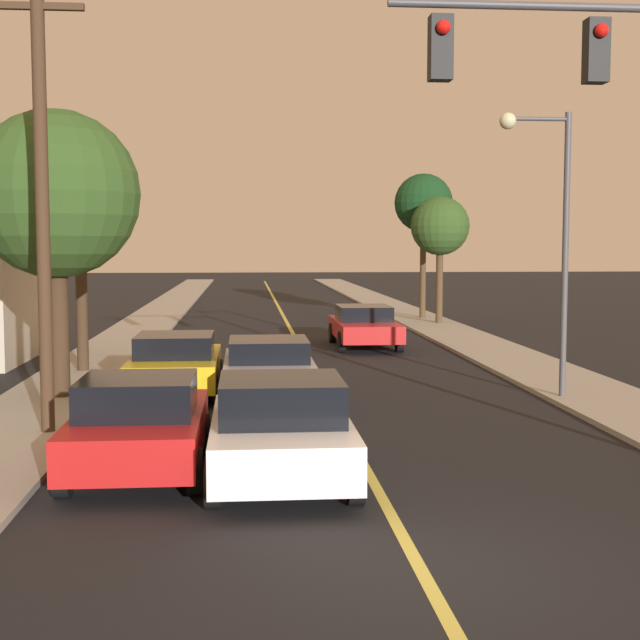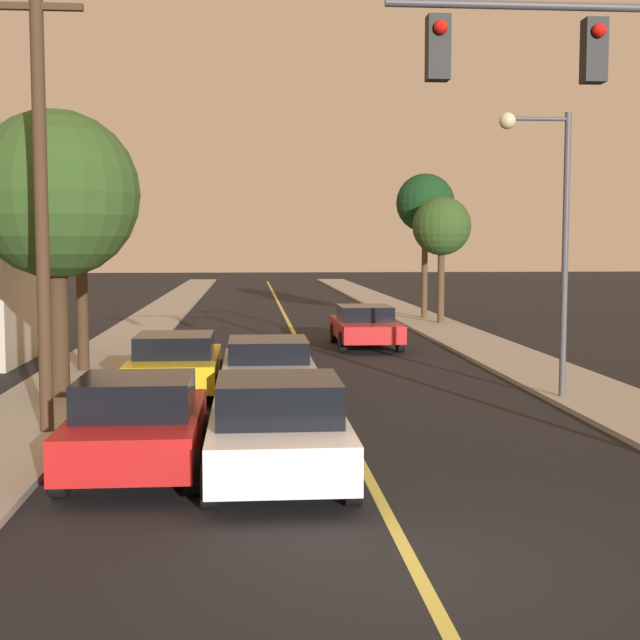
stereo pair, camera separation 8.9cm
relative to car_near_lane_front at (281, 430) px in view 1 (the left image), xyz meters
name	(u,v)px [view 1 (the left image)]	position (x,y,z in m)	size (l,w,h in m)	color
ground_plane	(419,568)	(1.34, -3.59, -0.78)	(200.00, 200.00, 0.00)	black
road_surface	(281,312)	(1.34, 32.41, -0.77)	(9.59, 80.00, 0.01)	black
sidewalk_left	(161,312)	(-4.70, 32.41, -0.72)	(2.50, 80.00, 0.12)	#9E998E
sidewalk_right	(399,310)	(7.39, 32.41, -0.72)	(2.50, 80.00, 0.12)	#9E998E
car_near_lane_front	(281,430)	(0.00, 0.00, 0.00)	(2.11, 4.09, 1.56)	white
car_near_lane_second	(269,369)	(0.00, 6.63, -0.05)	(2.06, 4.26, 1.42)	#A5A8B2
car_outer_lane_front	(139,424)	(-2.11, 0.64, -0.01)	(2.02, 4.02, 1.50)	red
car_outer_lane_second	(176,363)	(-2.11, 7.81, -0.05)	(2.07, 4.34, 1.42)	gold
car_far_oncoming	(364,325)	(3.50, 16.87, -0.04)	(2.09, 4.85, 1.40)	red
traffic_signal_mast	(625,132)	(4.98, -0.17, 4.30)	(5.11, 0.42, 6.96)	#47474C
streetlamp_right	(549,213)	(6.10, 6.20, 3.37)	(1.59, 0.36, 6.19)	#47474C
utility_pole_left	(42,196)	(-4.05, 3.36, 3.53)	(1.60, 0.24, 8.05)	#422D1E
tree_left_near	(56,196)	(-4.59, 7.12, 3.74)	(3.66, 3.66, 6.27)	#3D2B1C
tree_left_far	(79,174)	(-4.82, 11.20, 4.53)	(2.58, 2.58, 6.55)	#3D2B1C
tree_right_near	(423,204)	(7.59, 27.27, 4.50)	(2.64, 2.64, 6.53)	#4C3823
tree_right_far	(440,227)	(7.76, 24.56, 3.42)	(2.49, 2.49, 5.36)	#4C3823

